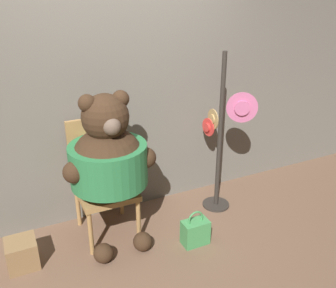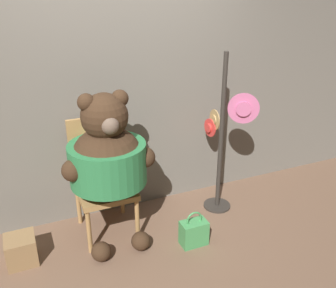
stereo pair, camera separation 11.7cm
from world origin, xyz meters
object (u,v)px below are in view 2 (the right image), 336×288
Objects in this scene: hat_display_rack at (224,140)px; handbag_on_ground at (194,232)px; teddy_bear at (108,159)px; chair at (102,175)px.

handbag_on_ground is at bearing -139.97° from hat_display_rack.
hat_display_rack reaches higher than teddy_bear.
chair is at bearing 173.62° from hat_display_rack.
chair is 1.22m from hat_display_rack.
hat_display_rack is at bearing 2.55° from teddy_bear.
teddy_bear is 1.18m from hat_display_rack.
chair is 0.77× the size of teddy_bear.
handbag_on_ground is (0.63, -0.40, -0.67)m from teddy_bear.
teddy_bear is at bearing -177.45° from hat_display_rack.
hat_display_rack is at bearing 40.03° from handbag_on_ground.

